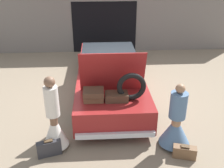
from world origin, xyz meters
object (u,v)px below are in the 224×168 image
Objects in this scene: person_left at (54,124)px; suitcase_beside_right_person at (184,152)px; car at (109,74)px; suitcase_beside_left_person at (49,148)px; person_right at (176,125)px.

person_left is 2.84m from suitcase_beside_right_person.
suitcase_beside_right_person is (1.43, -3.18, -0.45)m from car.
suitcase_beside_left_person is 2.88m from suitcase_beside_right_person.
suitcase_beside_left_person is 1.03× the size of suitcase_beside_right_person.
person_right is (1.32, -2.77, -0.05)m from car.
car is at bearing 114.23° from suitcase_beside_right_person.
car reaches higher than suitcase_beside_left_person.
car is 10.23× the size of suitcase_beside_left_person.
person_left is 1.13× the size of person_right.
car reaches higher than person_right.
suitcase_beside_right_person is at bearing -65.77° from car.
suitcase_beside_right_person is at bearing -161.79° from person_right.
suitcase_beside_left_person reaches higher than suitcase_beside_right_person.
suitcase_beside_right_person is at bearing 66.34° from person_left.
suitcase_beside_left_person is at bearing 96.56° from person_right.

